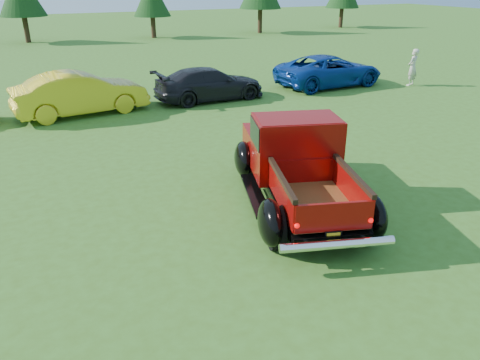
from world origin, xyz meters
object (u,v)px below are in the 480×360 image
Objects in this scene: pickup_truck at (295,161)px; spectator at (413,67)px; show_car_grey at (210,84)px; show_car_blue at (329,71)px; show_car_yellow at (81,93)px.

spectator is (10.50, 7.61, -0.07)m from pickup_truck.
show_car_grey is at bearing 96.63° from pickup_truck.
show_car_blue reaches higher than show_car_grey.
show_car_blue is at bearing 68.27° from pickup_truck.
spectator is at bearing 52.68° from pickup_truck.
show_car_yellow is 10.35m from show_car_blue.
show_car_grey is at bearing -97.07° from show_car_yellow.
show_car_grey is 2.71× the size of spectator.
show_car_grey is 5.60m from show_car_blue.
show_car_grey is (4.75, 0.06, -0.11)m from show_car_yellow.
pickup_truck is at bearing 138.35° from show_car_blue.
spectator reaches higher than show_car_blue.
pickup_truck is 9.03m from show_car_grey.
show_car_yellow is at bearing 126.49° from pickup_truck.
pickup_truck is at bearing 167.21° from show_car_grey.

